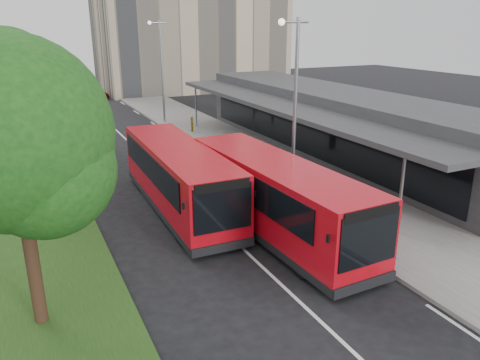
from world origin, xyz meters
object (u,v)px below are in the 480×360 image
(bus_main, at_px, (276,198))
(car_near, at_px, (96,93))
(bollard, at_px, (192,124))
(car_far, at_px, (61,88))
(lamp_post_near, at_px, (294,100))
(tree_near, at_px, (14,147))
(bus_second, at_px, (179,178))
(tree_mid, at_px, (8,88))
(tree_far, at_px, (7,68))
(lamp_post_far, at_px, (161,65))
(litter_bin, at_px, (248,152))

(bus_main, height_order, car_near, bus_main)
(bollard, xyz_separation_m, car_near, (-3.53, 21.04, -0.09))
(car_near, xyz_separation_m, car_far, (-3.13, 5.79, 0.04))
(lamp_post_near, relative_size, car_near, 2.27)
(tree_near, relative_size, bus_second, 0.76)
(bus_second, bearing_deg, tree_mid, 138.68)
(tree_far, height_order, lamp_post_far, lamp_post_far)
(tree_near, height_order, car_near, tree_near)
(tree_near, bearing_deg, litter_bin, 43.59)
(litter_bin, distance_m, car_near, 29.96)
(lamp_post_far, xyz_separation_m, car_far, (-5.81, 22.30, -4.07))
(tree_mid, distance_m, bus_main, 13.58)
(tree_near, xyz_separation_m, lamp_post_near, (11.13, 4.95, -0.31))
(bus_second, distance_m, car_far, 40.95)
(bus_main, xyz_separation_m, car_far, (-3.44, 45.00, -0.85))
(car_near, bearing_deg, bollard, -103.28)
(tree_far, height_order, bus_main, tree_far)
(tree_far, xyz_separation_m, litter_bin, (12.36, -12.23, -4.43))
(tree_near, relative_size, car_far, 1.99)
(tree_near, xyz_separation_m, lamp_post_far, (11.13, 24.95, -0.31))
(lamp_post_far, bearing_deg, bollard, -79.35)
(tree_mid, relative_size, bus_second, 0.77)
(lamp_post_far, relative_size, bus_second, 0.78)
(tree_far, xyz_separation_m, lamp_post_far, (11.13, 0.95, -0.29))
(tree_mid, bearing_deg, tree_near, -90.00)
(lamp_post_near, height_order, litter_bin, lamp_post_near)
(lamp_post_far, relative_size, bus_main, 0.77)
(tree_mid, xyz_separation_m, tree_far, (0.00, 12.00, -0.05))
(litter_bin, distance_m, bollard, 8.67)
(lamp_post_far, xyz_separation_m, bus_second, (-4.92, -18.63, -3.25))
(tree_far, height_order, bollard, tree_far)
(litter_bin, bearing_deg, car_far, 101.23)
(lamp_post_near, distance_m, car_near, 36.85)
(bus_main, relative_size, bus_second, 1.02)
(tree_near, bearing_deg, lamp_post_far, 65.96)
(bus_main, distance_m, bollard, 18.47)
(lamp_post_near, bearing_deg, tree_far, 120.29)
(lamp_post_far, relative_size, car_near, 2.27)
(bus_second, distance_m, bollard, 15.26)
(litter_bin, xyz_separation_m, car_near, (-3.92, 29.70, 0.03))
(bus_second, relative_size, litter_bin, 12.10)
(bus_second, bearing_deg, bus_main, -56.74)
(lamp_post_near, bearing_deg, tree_mid, 147.64)
(tree_mid, relative_size, bus_main, 0.75)
(tree_far, relative_size, bollard, 7.15)
(bollard, distance_m, car_far, 27.64)
(litter_bin, height_order, bollard, bollard)
(tree_near, relative_size, bus_main, 0.75)
(bollard, bearing_deg, bus_second, -112.23)
(tree_far, distance_m, car_near, 19.90)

